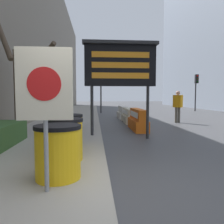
% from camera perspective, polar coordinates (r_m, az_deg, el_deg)
% --- Properties ---
extents(ground_plane, '(120.00, 120.00, 0.00)m').
position_cam_1_polar(ground_plane, '(3.36, -0.21, -20.95)').
color(ground_plane, '#3F3F42').
extents(building_left_facade, '(0.40, 50.40, 11.57)m').
position_cam_1_polar(building_left_facade, '(13.97, -19.67, 22.06)').
color(building_left_facade, '#706656').
rests_on(building_left_facade, ground_plane).
extents(bare_tree, '(2.18, 2.31, 3.66)m').
position_cam_1_polar(bare_tree, '(7.81, -23.41, 7.47)').
color(bare_tree, '#4C3D2D').
rests_on(bare_tree, sidewalk_left).
extents(barrel_drum_foreground, '(0.73, 0.73, 0.84)m').
position_cam_1_polar(barrel_drum_foreground, '(3.58, -13.92, -9.98)').
color(barrel_drum_foreground, yellow).
rests_on(barrel_drum_foreground, sidewalk_left).
extents(barrel_drum_middle, '(0.73, 0.73, 0.84)m').
position_cam_1_polar(barrel_drum_middle, '(4.53, -12.18, -6.97)').
color(barrel_drum_middle, yellow).
rests_on(barrel_drum_middle, sidewalk_left).
extents(barrel_drum_back, '(0.73, 0.73, 0.84)m').
position_cam_1_polar(barrel_drum_back, '(5.50, -11.43, -5.00)').
color(barrel_drum_back, yellow).
rests_on(barrel_drum_back, sidewalk_left).
extents(warning_sign, '(0.73, 0.08, 1.92)m').
position_cam_1_polar(warning_sign, '(2.99, -17.18, 4.89)').
color(warning_sign, gray).
rests_on(warning_sign, sidewalk_left).
extents(message_board, '(2.45, 0.36, 3.20)m').
position_cam_1_polar(message_board, '(7.31, 2.17, 12.05)').
color(message_board, '#28282B').
rests_on(message_board, ground_plane).
extents(jersey_barrier_orange_far, '(0.55, 2.06, 0.89)m').
position_cam_1_polar(jersey_barrier_orange_far, '(9.37, 6.74, -2.26)').
color(jersey_barrier_orange_far, orange).
rests_on(jersey_barrier_orange_far, ground_plane).
extents(jersey_barrier_cream, '(0.53, 2.10, 0.77)m').
position_cam_1_polar(jersey_barrier_cream, '(11.95, 4.27, -1.13)').
color(jersey_barrier_cream, beige).
rests_on(jersey_barrier_cream, ground_plane).
extents(jersey_barrier_white, '(0.60, 1.94, 0.78)m').
position_cam_1_polar(jersey_barrier_white, '(14.40, 2.76, -0.21)').
color(jersey_barrier_white, silver).
rests_on(jersey_barrier_white, ground_plane).
extents(traffic_cone_near, '(0.44, 0.44, 0.78)m').
position_cam_1_polar(traffic_cone_near, '(12.23, 3.84, -0.79)').
color(traffic_cone_near, black).
rests_on(traffic_cone_near, ground_plane).
extents(traffic_light_near_curb, '(0.28, 0.44, 3.51)m').
position_cam_1_polar(traffic_light_near_curb, '(18.81, -2.91, 7.55)').
color(traffic_light_near_curb, '#2D2D30').
rests_on(traffic_light_near_curb, ground_plane).
extents(traffic_light_far_side, '(0.28, 0.45, 3.52)m').
position_cam_1_polar(traffic_light_far_side, '(22.59, 21.15, 6.71)').
color(traffic_light_far_side, '#2D2D30').
rests_on(traffic_light_far_side, ground_plane).
extents(pedestrian_worker, '(0.50, 0.52, 1.73)m').
position_cam_1_polar(pedestrian_worker, '(12.29, 16.80, 2.04)').
color(pedestrian_worker, '#514C42').
rests_on(pedestrian_worker, ground_plane).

